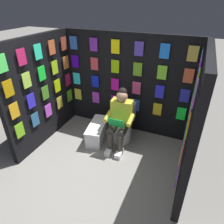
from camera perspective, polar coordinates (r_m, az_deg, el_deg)
ground_plane at (r=3.44m, az=-7.97°, el=-20.44°), size 30.00×30.00×0.00m
display_wall_back at (r=4.27m, az=4.21°, el=7.78°), size 2.78×0.14×2.06m
display_wall_left at (r=3.19m, az=22.05°, el=-2.57°), size 0.14×1.88×2.06m
display_wall_right at (r=4.15m, az=-19.12°, el=5.51°), size 0.14×1.88×2.06m
toilet at (r=4.18m, az=3.15°, el=-3.66°), size 0.41×0.56×0.77m
person_reading at (r=3.85m, az=2.23°, el=-2.00°), size 0.54×0.70×1.19m
comic_longbox_near at (r=4.24m, az=-4.14°, el=-5.49°), size 0.44×0.82×0.36m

